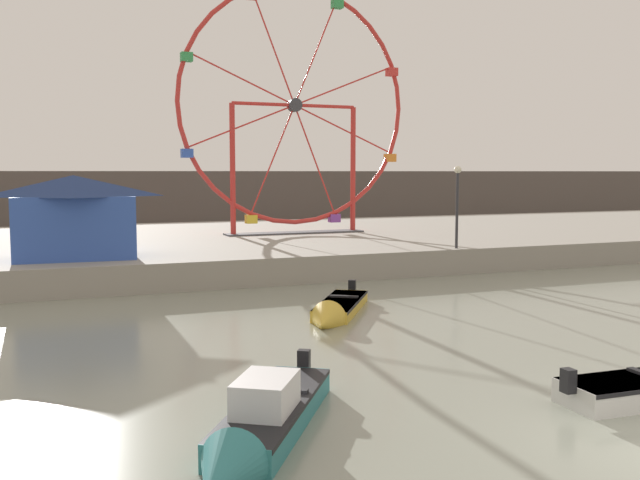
{
  "coord_description": "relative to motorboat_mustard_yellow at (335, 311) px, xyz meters",
  "views": [
    {
      "loc": [
        -9.3,
        -7.72,
        4.35
      ],
      "look_at": [
        -1.31,
        12.01,
        2.32
      ],
      "focal_mm": 40.23,
      "sensor_mm": 36.0,
      "label": 1
    }
  ],
  "objects": [
    {
      "name": "motorboat_mustard_yellow",
      "position": [
        0.0,
        0.0,
        0.0
      ],
      "size": [
        3.68,
        4.72,
        1.03
      ],
      "rotation": [
        0.0,
        0.0,
        4.11
      ],
      "color": "gold",
      "rests_on": "ground_plane"
    },
    {
      "name": "ferris_wheel_red_frame",
      "position": [
        4.64,
        16.24,
        7.41
      ],
      "size": [
        12.52,
        1.2,
        13.0
      ],
      "color": "red",
      "rests_on": "quay_promenade"
    },
    {
      "name": "motorboat_teal_painted",
      "position": [
        -5.1,
        -8.82,
        0.12
      ],
      "size": [
        3.91,
        5.12,
        1.31
      ],
      "rotation": [
        0.0,
        0.0,
        4.12
      ],
      "color": "teal",
      "rests_on": "ground_plane"
    },
    {
      "name": "distant_town_skyline",
      "position": [
        0.92,
        39.63,
        2.0
      ],
      "size": [
        140.0,
        3.0,
        4.4
      ],
      "primitive_type": "cube",
      "color": "#564C47",
      "rests_on": "ground_plane"
    },
    {
      "name": "carnival_booth_blue_tent",
      "position": [
        -6.85,
        9.0,
        2.52
      ],
      "size": [
        4.9,
        3.14,
        3.14
      ],
      "rotation": [
        0.0,
        0.0,
        -0.05
      ],
      "color": "#3356B7",
      "rests_on": "quay_promenade"
    },
    {
      "name": "quay_promenade",
      "position": [
        0.92,
        16.53,
        0.34
      ],
      "size": [
        110.0,
        20.79,
        1.08
      ],
      "primitive_type": "cube",
      "color": "gray",
      "rests_on": "ground_plane"
    },
    {
      "name": "promenade_lamp_near",
      "position": [
        8.5,
        6.64,
        3.22
      ],
      "size": [
        0.32,
        0.32,
        3.52
      ],
      "color": "#2D2D33",
      "rests_on": "quay_promenade"
    }
  ]
}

